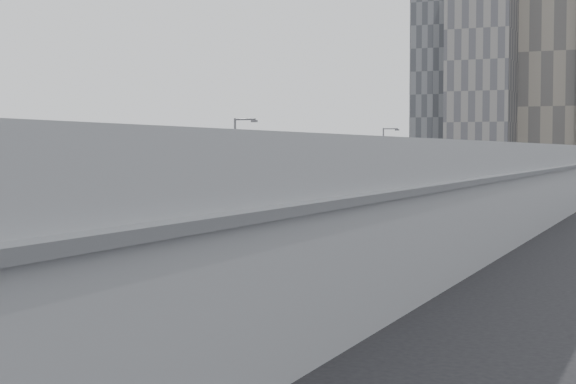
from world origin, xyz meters
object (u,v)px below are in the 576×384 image
Objects in this scene: bus_1 at (6,260)px; bus_5 at (396,197)px; bus_4 at (354,205)px; street_lamp_near at (237,165)px; bus_8 at (482,183)px; bus_9 at (498,178)px; bus_6 at (438,189)px; suv at (452,184)px; street_lamp_far at (385,160)px; bus_2 at (185,229)px; bus_7 at (459,186)px; shipping_container at (400,187)px; bus_3 at (291,214)px.

bus_5 is (0.49, 55.35, 0.05)m from bus_1.
bus_4 is at bearing 87.55° from bus_1.
bus_1 is 33.63m from street_lamp_near.
bus_8 is (0.16, 99.48, -0.11)m from bus_1.
bus_1 is 114.90m from bus_9.
suv is at bearing 102.00° from bus_6.
suv is at bearing 92.94° from bus_5.
bus_5 is 17.79m from street_lamp_far.
bus_6 reaches higher than bus_4.
bus_5 is 1.51× the size of street_lamp_far.
bus_9 is at bearing 85.25° from bus_2.
bus_4 is at bearing -92.20° from bus_9.
bus_8 is at bearing 86.86° from bus_7.
bus_9 reaches higher than bus_7.
bus_9 is 30.01m from shipping_container.
street_lamp_far reaches higher than suv.
bus_4 is at bearing -89.91° from bus_7.
bus_9 is at bearing 92.23° from bus_8.
street_lamp_near reaches higher than bus_5.
bus_8 is at bearing 85.89° from bus_5.
bus_4 is 1.39× the size of street_lamp_far.
bus_8 is at bearing 94.14° from bus_3.
bus_2 is 2.25× the size of shipping_container.
bus_4 is 56.40m from bus_8.
bus_1 is 1.08× the size of bus_8.
bus_7 is at bearing 88.31° from bus_1.
bus_4 reaches higher than shipping_container.
bus_1 is at bearing -95.58° from bus_2.
bus_9 is 1.58× the size of street_lamp_far.
bus_6 is (0.31, 42.49, 0.11)m from bus_3.
bus_2 is 28.26m from bus_4.
bus_7 is at bearing 94.44° from bus_4.
bus_3 is at bearing -92.45° from bus_9.
street_lamp_far is at bearing 90.09° from street_lamp_near.
street_lamp_near is at bearing -105.71° from shipping_container.
bus_7 is 22.43m from suv.
street_lamp_far is at bearing -102.16° from bus_8.
bus_4 is 43.65m from bus_7.
bus_4 is (0.40, 43.08, -0.07)m from bus_1.
suv is at bearing 90.94° from street_lamp_far.
bus_6 reaches higher than bus_5.
bus_6 reaches higher than suv.
bus_3 is 85.00m from bus_9.
bus_2 is 1.01× the size of bus_6.
bus_4 is at bearing 58.59° from street_lamp_near.
bus_8 reaches higher than bus_7.
bus_9 is at bearing 94.13° from bus_4.
street_lamp_far is at bearing -100.00° from bus_9.
bus_1 is 72.39m from bus_6.
bus_7 is (-0.84, 31.37, -0.17)m from bus_5.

